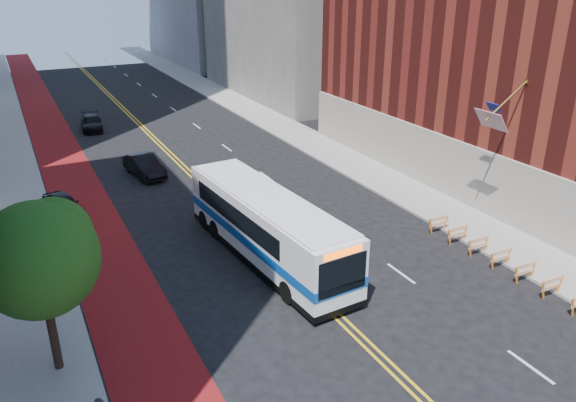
# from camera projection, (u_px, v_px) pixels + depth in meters

# --- Properties ---
(ground) EXTENTS (160.00, 160.00, 0.00)m
(ground) POSITION_uv_depth(u_px,v_px,m) (397.00, 374.00, 21.12)
(ground) COLOR black
(ground) RESTS_ON ground
(sidewalk_left) EXTENTS (4.00, 140.00, 0.15)m
(sidewalk_left) POSITION_uv_depth(u_px,v_px,m) (10.00, 178.00, 40.76)
(sidewalk_left) COLOR gray
(sidewalk_left) RESTS_ON ground
(sidewalk_right) EXTENTS (4.00, 140.00, 0.15)m
(sidewalk_right) POSITION_uv_depth(u_px,v_px,m) (301.00, 136.00, 50.82)
(sidewalk_right) COLOR gray
(sidewalk_right) RESTS_ON ground
(bus_lane_paint) EXTENTS (3.60, 140.00, 0.01)m
(bus_lane_paint) POSITION_uv_depth(u_px,v_px,m) (67.00, 170.00, 42.42)
(bus_lane_paint) COLOR #610F0D
(bus_lane_paint) RESTS_ON ground
(center_line_inner) EXTENTS (0.14, 140.00, 0.01)m
(center_line_inner) POSITION_uv_depth(u_px,v_px,m) (170.00, 156.00, 45.74)
(center_line_inner) COLOR gold
(center_line_inner) RESTS_ON ground
(center_line_outer) EXTENTS (0.14, 140.00, 0.01)m
(center_line_outer) POSITION_uv_depth(u_px,v_px,m) (174.00, 155.00, 45.89)
(center_line_outer) COLOR gold
(center_line_outer) RESTS_ON ground
(lane_dashes) EXTENTS (0.14, 98.20, 0.01)m
(lane_dashes) POSITION_uv_depth(u_px,v_px,m) (197.00, 126.00, 54.41)
(lane_dashes) COLOR silver
(lane_dashes) RESTS_ON ground
(brick_building) EXTENTS (18.73, 36.00, 22.00)m
(brick_building) POSITION_uv_depth(u_px,v_px,m) (571.00, 22.00, 36.00)
(brick_building) COLOR #5B1914
(brick_building) RESTS_ON ground
(construction_barriers) EXTENTS (1.42, 10.91, 1.00)m
(construction_barriers) POSITION_uv_depth(u_px,v_px,m) (513.00, 263.00, 27.71)
(construction_barriers) COLOR orange
(construction_barriers) RESTS_ON ground
(street_tree) EXTENTS (4.20, 4.20, 6.70)m
(street_tree) POSITION_uv_depth(u_px,v_px,m) (40.00, 255.00, 19.50)
(street_tree) COLOR black
(street_tree) RESTS_ON sidewalk_left
(transit_bus) EXTENTS (3.83, 13.18, 3.57)m
(transit_bus) POSITION_uv_depth(u_px,v_px,m) (266.00, 225.00, 28.95)
(transit_bus) COLOR white
(transit_bus) RESTS_ON ground
(car_a) EXTENTS (2.50, 4.19, 1.34)m
(car_a) POSITION_uv_depth(u_px,v_px,m) (63.00, 205.00, 34.54)
(car_a) COLOR black
(car_a) RESTS_ON ground
(car_b) EXTENTS (2.34, 4.87, 1.54)m
(car_b) POSITION_uv_depth(u_px,v_px,m) (144.00, 166.00, 41.08)
(car_b) COLOR black
(car_b) RESTS_ON ground
(car_c) EXTENTS (2.30, 4.68, 1.31)m
(car_c) POSITION_uv_depth(u_px,v_px,m) (92.00, 123.00, 52.98)
(car_c) COLOR black
(car_c) RESTS_ON ground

